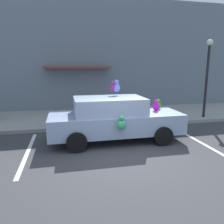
{
  "coord_description": "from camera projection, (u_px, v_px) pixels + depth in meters",
  "views": [
    {
      "loc": [
        -1.62,
        -5.76,
        2.6
      ],
      "look_at": [
        0.1,
        2.13,
        0.9
      ],
      "focal_mm": 34.94,
      "sensor_mm": 36.0,
      "label": 1
    }
  ],
  "objects": [
    {
      "name": "sidewalk",
      "position": [
        98.0,
        117.0,
        11.14
      ],
      "size": [
        24.0,
        4.0,
        0.15
      ],
      "primitive_type": "cube",
      "color": "gray",
      "rests_on": "ground"
    },
    {
      "name": "teddy_bear_on_sidewalk",
      "position": [
        62.0,
        118.0,
        9.2
      ],
      "size": [
        0.33,
        0.28,
        0.63
      ],
      "color": "pink",
      "rests_on": "sidewalk"
    },
    {
      "name": "storefront_building",
      "position": [
        92.0,
        56.0,
        12.55
      ],
      "size": [
        24.0,
        1.25,
        6.4
      ],
      "color": "slate",
      "rests_on": "ground"
    },
    {
      "name": "street_lamp_post",
      "position": [
        207.0,
        70.0,
        10.27
      ],
      "size": [
        0.28,
        0.28,
        3.67
      ],
      "color": "black",
      "rests_on": "sidewalk"
    },
    {
      "name": "parking_stripe_front",
      "position": [
        194.0,
        139.0,
        7.95
      ],
      "size": [
        0.12,
        3.6,
        0.01
      ],
      "primitive_type": "cube",
      "color": "silver",
      "rests_on": "ground"
    },
    {
      "name": "plush_covered_car",
      "position": [
        114.0,
        118.0,
        7.69
      ],
      "size": [
        4.61,
        2.06,
        2.11
      ],
      "color": "#8898B5",
      "rests_on": "ground"
    },
    {
      "name": "parking_stripe_rear",
      "position": [
        28.0,
        152.0,
        6.74
      ],
      "size": [
        0.12,
        3.6,
        0.01
      ],
      "primitive_type": "cube",
      "color": "silver",
      "rests_on": "ground"
    },
    {
      "name": "ground_plane",
      "position": [
        124.0,
        157.0,
        6.38
      ],
      "size": [
        60.0,
        60.0,
        0.0
      ],
      "primitive_type": "plane",
      "color": "#38383A"
    }
  ]
}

